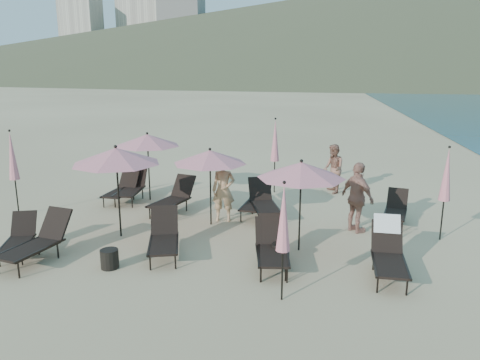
% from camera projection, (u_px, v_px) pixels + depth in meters
% --- Properties ---
extents(ground, '(800.00, 800.00, 0.00)m').
position_uv_depth(ground, '(229.00, 265.00, 10.45)').
color(ground, '#D6BA8C').
rests_on(ground, ground).
extents(volcanic_headland, '(690.00, 690.00, 55.00)m').
position_uv_depth(volcanic_headland, '(433.00, 30.00, 283.96)').
color(volcanic_headland, brown).
rests_on(volcanic_headland, ground).
extents(hotel_skyline, '(109.00, 82.00, 55.00)m').
position_uv_depth(hotel_skyline, '(156.00, 33.00, 279.36)').
color(hotel_skyline, beige).
rests_on(hotel_skyline, ground).
extents(lounger_0, '(1.01, 1.61, 0.87)m').
position_uv_depth(lounger_0, '(19.00, 237.00, 10.97)').
color(lounger_0, black).
rests_on(lounger_0, ground).
extents(lounger_1, '(1.08, 1.94, 1.05)m').
position_uv_depth(lounger_1, '(38.00, 240.00, 10.54)').
color(lounger_1, black).
rests_on(lounger_1, ground).
extents(lounger_2, '(1.10, 1.85, 1.00)m').
position_uv_depth(lounger_2, '(164.00, 236.00, 10.87)').
color(lounger_2, black).
rests_on(lounger_2, ground).
extents(lounger_3, '(0.85, 1.79, 0.99)m').
position_uv_depth(lounger_3, '(273.00, 246.00, 10.26)').
color(lounger_3, black).
rests_on(lounger_3, ground).
extents(lounger_4, '(0.89, 1.70, 0.93)m').
position_uv_depth(lounger_4, '(270.00, 247.00, 10.28)').
color(lounger_4, black).
rests_on(lounger_4, ground).
extents(lounger_5, '(0.74, 1.83, 1.12)m').
position_uv_depth(lounger_5, '(389.00, 250.00, 9.84)').
color(lounger_5, black).
rests_on(lounger_5, ground).
extents(lounger_6, '(0.76, 1.70, 0.95)m').
position_uv_depth(lounger_6, '(122.00, 188.00, 15.28)').
color(lounger_6, black).
rests_on(lounger_6, ground).
extents(lounger_7, '(0.77, 1.80, 1.01)m').
position_uv_depth(lounger_7, '(131.00, 187.00, 15.37)').
color(lounger_7, black).
rests_on(lounger_7, ground).
extents(lounger_8, '(1.16, 1.90, 1.02)m').
position_uv_depth(lounger_8, '(174.00, 197.00, 14.10)').
color(lounger_8, black).
rests_on(lounger_8, ground).
extents(lounger_9, '(0.84, 1.74, 0.96)m').
position_uv_depth(lounger_9, '(257.00, 200.00, 13.90)').
color(lounger_9, black).
rests_on(lounger_9, ground).
extents(lounger_10, '(1.18, 1.91, 1.03)m').
position_uv_depth(lounger_10, '(263.00, 201.00, 13.70)').
color(lounger_10, black).
rests_on(lounger_10, ground).
extents(lounger_11, '(0.90, 1.60, 0.87)m').
position_uv_depth(lounger_11, '(396.00, 209.00, 13.16)').
color(lounger_11, black).
rests_on(lounger_11, ground).
extents(umbrella_open_0, '(2.24, 2.24, 2.41)m').
position_uv_depth(umbrella_open_0, '(116.00, 156.00, 11.72)').
color(umbrella_open_0, black).
rests_on(umbrella_open_0, ground).
extents(umbrella_open_1, '(2.02, 2.02, 2.18)m').
position_uv_depth(umbrella_open_1, '(210.00, 157.00, 12.68)').
color(umbrella_open_1, black).
rests_on(umbrella_open_1, ground).
extents(umbrella_open_2, '(2.07, 2.07, 2.23)m').
position_uv_depth(umbrella_open_2, '(301.00, 170.00, 10.82)').
color(umbrella_open_2, black).
rests_on(umbrella_open_2, ground).
extents(umbrella_open_3, '(2.10, 2.10, 2.26)m').
position_uv_depth(umbrella_open_3, '(147.00, 140.00, 15.09)').
color(umbrella_open_3, black).
rests_on(umbrella_open_3, ground).
extents(umbrella_closed_0, '(0.27, 0.27, 2.33)m').
position_uv_depth(umbrella_closed_0, '(283.00, 218.00, 8.49)').
color(umbrella_closed_0, black).
rests_on(umbrella_closed_0, ground).
extents(umbrella_closed_1, '(0.28, 0.28, 2.43)m').
position_uv_depth(umbrella_closed_1, '(447.00, 175.00, 11.57)').
color(umbrella_closed_1, black).
rests_on(umbrella_closed_1, ground).
extents(umbrella_closed_2, '(0.30, 0.30, 2.57)m').
position_uv_depth(umbrella_closed_2, '(12.00, 156.00, 13.52)').
color(umbrella_closed_2, black).
rests_on(umbrella_closed_2, ground).
extents(umbrella_closed_3, '(0.31, 0.31, 2.63)m').
position_uv_depth(umbrella_closed_3, '(275.00, 141.00, 16.07)').
color(umbrella_closed_3, black).
rests_on(umbrella_closed_3, ground).
extents(side_table_0, '(0.40, 0.40, 0.43)m').
position_uv_depth(side_table_0, '(110.00, 259.00, 10.23)').
color(side_table_0, black).
rests_on(side_table_0, ground).
extents(side_table_1, '(0.40, 0.40, 0.45)m').
position_uv_depth(side_table_1, '(280.00, 253.00, 10.50)').
color(side_table_1, black).
rests_on(side_table_1, ground).
extents(beachgoer_a, '(0.70, 0.50, 1.80)m').
position_uv_depth(beachgoer_a, '(224.00, 190.00, 13.27)').
color(beachgoer_a, tan).
rests_on(beachgoer_a, ground).
extents(beachgoer_b, '(0.85, 0.98, 1.71)m').
position_uv_depth(beachgoer_b, '(333.00, 169.00, 16.24)').
color(beachgoer_b, '#94604C').
rests_on(beachgoer_b, ground).
extents(beachgoer_c, '(1.06, 1.15, 1.89)m').
position_uv_depth(beachgoer_c, '(357.00, 198.00, 12.33)').
color(beachgoer_c, '#A7705E').
rests_on(beachgoer_c, ground).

